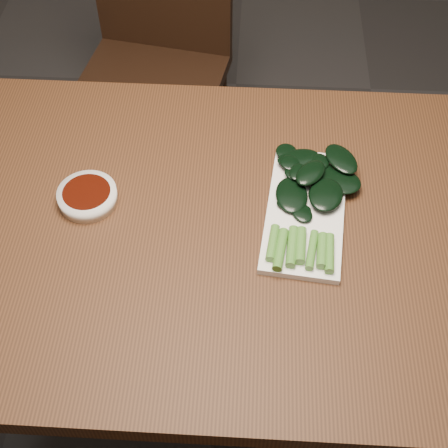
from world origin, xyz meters
The scene contains 6 objects.
ground centered at (0.00, 0.00, 0.00)m, with size 6.00×6.00×0.00m, color #2E2B2B.
table centered at (0.00, 0.00, 0.68)m, with size 1.40×0.80×0.75m.
chair_far centered at (-0.24, 0.84, 0.49)m, with size 0.49×0.49×0.89m.
sauce_bowl centered at (-0.24, 0.04, 0.76)m, with size 0.11×0.11×0.03m.
serving_plate centered at (0.18, 0.04, 0.76)m, with size 0.18×0.32×0.01m.
gai_lan centered at (0.19, 0.07, 0.77)m, with size 0.19×0.32×0.03m.
Camera 1 is at (0.07, -0.72, 1.67)m, focal length 50.00 mm.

